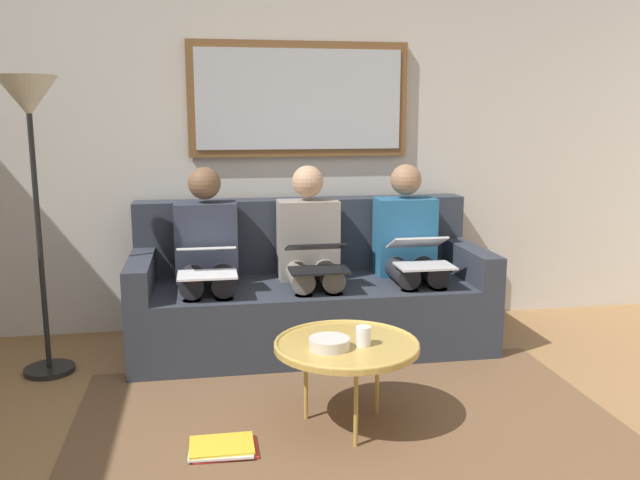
{
  "coord_description": "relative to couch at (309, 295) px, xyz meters",
  "views": [
    {
      "loc": [
        0.64,
        1.99,
        1.47
      ],
      "look_at": [
        0.0,
        -1.7,
        0.75
      ],
      "focal_mm": 37.59,
      "sensor_mm": 36.0,
      "label": 1
    }
  ],
  "objects": [
    {
      "name": "person_left",
      "position": [
        -0.64,
        0.07,
        0.3
      ],
      "size": [
        0.38,
        0.58,
        1.14
      ],
      "color": "#235B84",
      "rests_on": "couch"
    },
    {
      "name": "magazine_stack",
      "position": [
        0.6,
        1.37,
        -0.29
      ],
      "size": [
        0.3,
        0.22,
        0.03
      ],
      "color": "red",
      "rests_on": "ground_plane"
    },
    {
      "name": "laptop_white",
      "position": [
        0.64,
        0.31,
        0.32
      ],
      "size": [
        0.33,
        0.37,
        0.16
      ],
      "color": "white"
    },
    {
      "name": "person_middle",
      "position": [
        0.0,
        0.07,
        0.3
      ],
      "size": [
        0.38,
        0.58,
        1.14
      ],
      "color": "gray",
      "rests_on": "couch"
    },
    {
      "name": "area_rug",
      "position": [
        0.0,
        1.27,
        -0.31
      ],
      "size": [
        2.6,
        1.8,
        0.01
      ],
      "primitive_type": "cube",
      "color": "brown",
      "rests_on": "ground_plane"
    },
    {
      "name": "coffee_table",
      "position": [
        0.01,
        1.22,
        0.09
      ],
      "size": [
        0.68,
        0.68,
        0.42
      ],
      "color": "tan",
      "rests_on": "ground_plane"
    },
    {
      "name": "laptop_silver",
      "position": [
        -0.64,
        0.3,
        0.32
      ],
      "size": [
        0.34,
        0.39,
        0.17
      ],
      "color": "silver"
    },
    {
      "name": "cup",
      "position": [
        -0.06,
        1.26,
        0.15
      ],
      "size": [
        0.07,
        0.07,
        0.09
      ],
      "primitive_type": "cylinder",
      "color": "silver",
      "rests_on": "coffee_table"
    },
    {
      "name": "standing_lamp",
      "position": [
        1.55,
        0.27,
        1.06
      ],
      "size": [
        0.32,
        0.32,
        1.66
      ],
      "color": "black",
      "rests_on": "ground_plane"
    },
    {
      "name": "couch",
      "position": [
        0.0,
        0.0,
        0.0
      ],
      "size": [
        2.2,
        0.9,
        0.9
      ],
      "color": "#2D333D",
      "rests_on": "ground_plane"
    },
    {
      "name": "bowl",
      "position": [
        0.11,
        1.27,
        0.13
      ],
      "size": [
        0.19,
        0.19,
        0.05
      ],
      "primitive_type": "cylinder",
      "color": "beige",
      "rests_on": "coffee_table"
    },
    {
      "name": "wall_rear",
      "position": [
        0.0,
        -0.48,
        0.99
      ],
      "size": [
        6.0,
        0.12,
        2.6
      ],
      "primitive_type": "cube",
      "color": "beige",
      "rests_on": "ground_plane"
    },
    {
      "name": "person_right",
      "position": [
        0.64,
        0.07,
        0.3
      ],
      "size": [
        0.38,
        0.58,
        1.14
      ],
      "color": "#2D3342",
      "rests_on": "couch"
    },
    {
      "name": "laptop_black",
      "position": [
        0.0,
        0.31,
        0.32
      ],
      "size": [
        0.34,
        0.36,
        0.15
      ],
      "color": "black"
    },
    {
      "name": "framed_mirror",
      "position": [
        0.0,
        -0.39,
        1.24
      ],
      "size": [
        1.47,
        0.05,
        0.75
      ],
      "color": "brown"
    }
  ]
}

